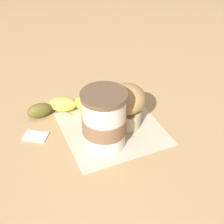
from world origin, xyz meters
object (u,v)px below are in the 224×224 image
(muffin, at_px, (127,104))
(banana, at_px, (74,107))
(coffee_cup, at_px, (104,120))
(sugar_packet, at_px, (36,136))

(muffin, distance_m, banana, 0.13)
(coffee_cup, distance_m, sugar_packet, 0.16)
(coffee_cup, xyz_separation_m, muffin, (0.05, -0.06, -0.00))
(banana, bearing_deg, sugar_packet, 125.34)
(coffee_cup, height_order, banana, coffee_cup)
(sugar_packet, bearing_deg, coffee_cup, -109.64)
(sugar_packet, bearing_deg, muffin, -90.15)
(banana, bearing_deg, muffin, -120.94)
(sugar_packet, bearing_deg, banana, -54.66)
(coffee_cup, bearing_deg, banana, 23.40)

